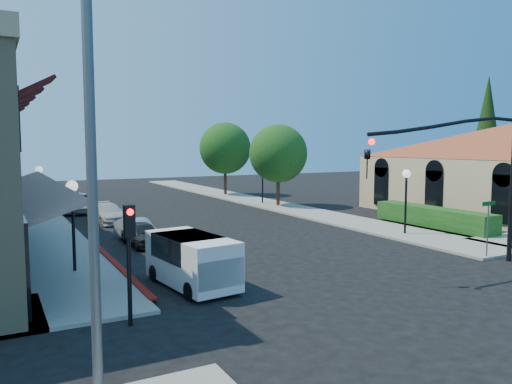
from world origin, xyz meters
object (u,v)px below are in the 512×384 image
signal_mast_arm (479,165)px  lamppost_right_far (263,171)px  secondary_signal (129,242)px  parked_car_a (142,234)px  white_van (192,258)px  street_tree_a (278,154)px  street_name_sign (488,220)px  lamppost_left_near (72,202)px  lamppost_right_near (406,185)px  street_tree_b (225,148)px  parked_car_d (78,203)px  conifer_far (487,128)px  parked_car_b (137,231)px  cobra_streetlight (109,126)px  lamppost_left_far (39,179)px  parked_car_c (108,213)px

signal_mast_arm → lamppost_right_far: signal_mast_arm is taller
secondary_signal → parked_car_a: secondary_signal is taller
white_van → parked_car_a: size_ratio=1.22×
street_tree_a → street_name_sign: size_ratio=2.59×
lamppost_left_near → lamppost_right_near: bearing=0.0°
lamppost_right_near → lamppost_right_far: size_ratio=1.00×
lamppost_left_near → street_tree_b: bearing=54.2°
street_tree_a → white_van: street_tree_a is taller
parked_car_d → lamppost_right_near: bearing=-46.1°
conifer_far → lamppost_right_far: (-19.50, 6.00, -3.62)m
white_van → parked_car_d: white_van is taller
signal_mast_arm → conifer_far: bearing=36.7°
signal_mast_arm → parked_car_b: (-10.66, 11.50, -3.51)m
conifer_far → cobra_streetlight: conifer_far is taller
signal_mast_arm → lamppost_right_far: (2.64, 22.50, -1.35)m
cobra_streetlight → lamppost_left_near: bearing=86.3°
lamppost_right_far → conifer_far: bearing=-17.1°
street_tree_a → parked_car_b: bearing=-146.5°
lamppost_left_near → parked_car_a: lamppost_left_near is taller
parked_car_a → secondary_signal: bearing=-109.1°
lamppost_left_near → lamppost_right_near: same height
lamppost_left_far → parked_car_c: size_ratio=0.85×
street_name_sign → signal_mast_arm: bearing=-156.8°
parked_car_b → white_van: bearing=-99.3°
street_tree_a → parked_car_a: size_ratio=1.89×
secondary_signal → parked_car_b: bearing=74.6°
conifer_far → cobra_streetlight: bearing=-151.7°
street_tree_a → lamppost_right_far: 2.49m
cobra_streetlight → lamppost_left_near: 10.34m
lamppost_right_far → parked_car_b: lamppost_right_far is taller
secondary_signal → street_tree_b: bearing=61.2°
signal_mast_arm → lamppost_right_near: (2.64, 6.50, -1.35)m
parked_car_c → street_tree_b: bearing=35.5°
lamppost_right_near → parked_car_b: size_ratio=1.01×
parked_car_b → parked_car_a: bearing=-96.9°
street_tree_b → signal_mast_arm: bearing=-95.5°
parked_car_c → parked_car_d: (-0.88, 6.00, 0.08)m
street_tree_b → parked_car_b: (-13.60, -19.00, -3.96)m
parked_car_a → cobra_streetlight: bearing=-109.5°
street_tree_a → parked_car_c: size_ratio=1.55×
street_tree_a → lamppost_right_near: street_tree_a is taller
signal_mast_arm → parked_car_c: bearing=119.9°
white_van → parked_car_d: bearing=91.3°
street_name_sign → lamppost_left_far: size_ratio=0.70×
conifer_far → street_name_sign: size_ratio=4.40×
conifer_far → white_van: 36.32m
secondary_signal → street_name_sign: secondary_signal is taller
lamppost_left_far → street_tree_b: bearing=30.0°
lamppost_right_near → white_van: lamppost_right_near is taller
street_tree_b → parked_car_b: 23.70m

